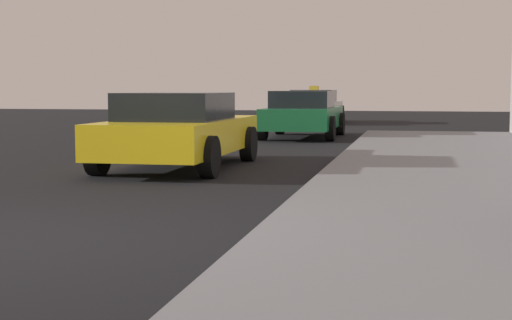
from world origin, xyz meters
The scene contains 5 objects.
ground_plane centered at (0.00, 0.00, 0.00)m, with size 80.00×80.00×0.00m, color black.
sidewalk centered at (4.00, 0.00, 0.07)m, with size 4.00×32.00×0.15m, color slate.
car_yellow centered at (-0.58, 6.35, 0.65)m, with size 2.00×4.38×1.27m.
car_green centered at (0.34, 14.75, 0.65)m, with size 1.97×4.16×1.27m.
car_white centered at (-0.53, 23.89, 0.65)m, with size 2.00×4.33×1.43m.
Camera 1 is at (3.34, -6.27, 1.35)m, focal length 54.85 mm.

